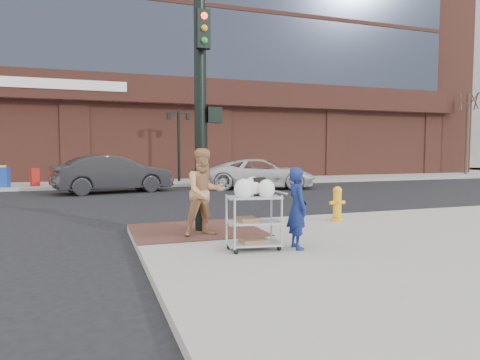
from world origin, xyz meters
name	(u,v)px	position (x,y,z in m)	size (l,w,h in m)	color
ground	(234,243)	(0.00, 0.00, 0.00)	(220.00, 220.00, 0.00)	black
sidewalk_far	(251,169)	(12.50, 32.00, 0.07)	(65.00, 36.00, 0.15)	#98958F
brick_curb_ramp	(196,230)	(-0.60, 0.90, 0.16)	(2.80, 2.40, 0.01)	#502A25
bank_building	(178,15)	(5.00, 31.00, 14.15)	(42.00, 26.00, 28.00)	brown
filler_block	(427,97)	(40.00, 38.00, 9.00)	(14.00, 20.00, 18.00)	slate
bare_tree_a	(469,92)	(24.00, 16.50, 6.27)	(1.80, 1.80, 7.20)	#382B21
lamp_post	(179,138)	(2.00, 16.00, 2.62)	(1.32, 0.22, 4.00)	black
traffic_signal_pole	(202,109)	(-0.48, 0.77, 2.83)	(0.61, 0.51, 5.00)	black
woman_blue	(297,208)	(0.72, -1.46, 0.89)	(0.54, 0.35, 1.48)	navy
pedestrian_tan	(205,192)	(-0.56, 0.24, 1.06)	(0.89, 0.69, 1.82)	tan
sedan_dark	(113,174)	(-1.84, 11.90, 0.86)	(1.81, 5.20, 1.71)	black
minivan_white	(261,174)	(5.31, 11.61, 0.75)	(2.48, 5.38, 1.50)	silver
utility_cart	(254,217)	(-0.06, -1.31, 0.74)	(1.01, 0.67, 1.30)	#A0A1A5
fire_hydrant	(337,203)	(3.06, 0.94, 0.60)	(0.41, 0.29, 0.88)	#F8AF14
newsbox_red	(35,177)	(-5.43, 14.94, 0.60)	(0.37, 0.34, 0.89)	#A21912
newsbox_yellow	(2,176)	(-6.94, 15.25, 0.67)	(0.43, 0.39, 1.04)	yellow
newsbox_blue	(4,177)	(-6.74, 14.76, 0.63)	(0.40, 0.37, 0.96)	#173697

